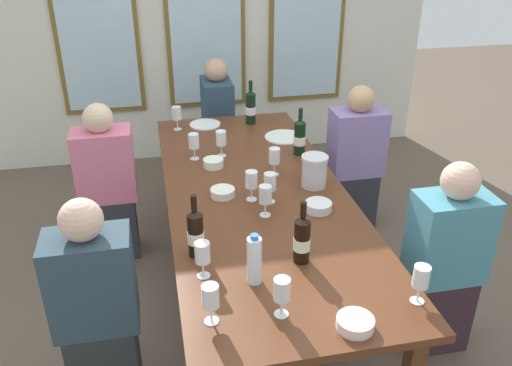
# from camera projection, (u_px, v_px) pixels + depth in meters

# --- Properties ---
(ground_plane) EXTENTS (12.00, 12.00, 0.00)m
(ground_plane) POSITION_uv_depth(u_px,v_px,m) (257.00, 294.00, 3.37)
(ground_plane) COLOR brown
(back_wall_with_windows) EXTENTS (4.22, 0.10, 2.90)m
(back_wall_with_windows) POSITION_uv_depth(u_px,v_px,m) (204.00, 2.00, 4.70)
(back_wall_with_windows) COLOR silver
(back_wall_with_windows) RESTS_ON ground
(dining_table) EXTENTS (1.02, 2.56, 0.74)m
(dining_table) POSITION_uv_depth(u_px,v_px,m) (257.00, 202.00, 3.06)
(dining_table) COLOR #592F1A
(dining_table) RESTS_ON ground
(white_plate_0) EXTENTS (0.23, 0.23, 0.01)m
(white_plate_0) POSITION_uv_depth(u_px,v_px,m) (205.00, 124.00, 3.98)
(white_plate_0) COLOR white
(white_plate_0) RESTS_ON dining_table
(white_plate_1) EXTENTS (0.28, 0.28, 0.01)m
(white_plate_1) POSITION_uv_depth(u_px,v_px,m) (284.00, 137.00, 3.76)
(white_plate_1) COLOR white
(white_plate_1) RESTS_ON dining_table
(metal_pitcher) EXTENTS (0.16, 0.16, 0.19)m
(metal_pitcher) POSITION_uv_depth(u_px,v_px,m) (314.00, 171.00, 3.06)
(metal_pitcher) COLOR silver
(metal_pitcher) RESTS_ON dining_table
(wine_bottle_0) EXTENTS (0.08, 0.08, 0.33)m
(wine_bottle_0) POSITION_uv_depth(u_px,v_px,m) (251.00, 107.00, 3.95)
(wine_bottle_0) COLOR black
(wine_bottle_0) RESTS_ON dining_table
(wine_bottle_1) EXTENTS (0.08, 0.08, 0.32)m
(wine_bottle_1) POSITION_uv_depth(u_px,v_px,m) (300.00, 137.00, 3.45)
(wine_bottle_1) COLOR black
(wine_bottle_1) RESTS_ON dining_table
(wine_bottle_2) EXTENTS (0.08, 0.08, 0.31)m
(wine_bottle_2) POSITION_uv_depth(u_px,v_px,m) (302.00, 239.00, 2.38)
(wine_bottle_2) COLOR black
(wine_bottle_2) RESTS_ON dining_table
(wine_bottle_3) EXTENTS (0.08, 0.08, 0.31)m
(wine_bottle_3) POSITION_uv_depth(u_px,v_px,m) (196.00, 233.00, 2.43)
(wine_bottle_3) COLOR black
(wine_bottle_3) RESTS_ON dining_table
(tasting_bowl_0) EXTENTS (0.13, 0.13, 0.05)m
(tasting_bowl_0) POSITION_uv_depth(u_px,v_px,m) (213.00, 163.00, 3.32)
(tasting_bowl_0) COLOR white
(tasting_bowl_0) RESTS_ON dining_table
(tasting_bowl_1) EXTENTS (0.15, 0.15, 0.05)m
(tasting_bowl_1) POSITION_uv_depth(u_px,v_px,m) (355.00, 323.00, 2.04)
(tasting_bowl_1) COLOR white
(tasting_bowl_1) RESTS_ON dining_table
(tasting_bowl_2) EXTENTS (0.14, 0.14, 0.05)m
(tasting_bowl_2) POSITION_uv_depth(u_px,v_px,m) (223.00, 193.00, 2.98)
(tasting_bowl_2) COLOR white
(tasting_bowl_2) RESTS_ON dining_table
(tasting_bowl_3) EXTENTS (0.14, 0.14, 0.05)m
(tasting_bowl_3) POSITION_uv_depth(u_px,v_px,m) (318.00, 206.00, 2.84)
(tasting_bowl_3) COLOR white
(tasting_bowl_3) RESTS_ON dining_table
(water_bottle) EXTENTS (0.06, 0.06, 0.24)m
(water_bottle) POSITION_uv_depth(u_px,v_px,m) (254.00, 260.00, 2.25)
(water_bottle) COLOR white
(water_bottle) RESTS_ON dining_table
(wine_glass_0) EXTENTS (0.07, 0.07, 0.17)m
(wine_glass_0) POSITION_uv_depth(u_px,v_px,m) (282.00, 290.00, 2.06)
(wine_glass_0) COLOR white
(wine_glass_0) RESTS_ON dining_table
(wine_glass_1) EXTENTS (0.07, 0.07, 0.17)m
(wine_glass_1) POSITION_uv_depth(u_px,v_px,m) (251.00, 180.00, 2.90)
(wine_glass_1) COLOR white
(wine_glass_1) RESTS_ON dining_table
(wine_glass_2) EXTENTS (0.07, 0.07, 0.17)m
(wine_glass_2) POSITION_uv_depth(u_px,v_px,m) (265.00, 195.00, 2.75)
(wine_glass_2) COLOR white
(wine_glass_2) RESTS_ON dining_table
(wine_glass_3) EXTENTS (0.07, 0.07, 0.17)m
(wine_glass_3) POSITION_uv_depth(u_px,v_px,m) (221.00, 139.00, 3.43)
(wine_glass_3) COLOR white
(wine_glass_3) RESTS_ON dining_table
(wine_glass_4) EXTENTS (0.07, 0.07, 0.17)m
(wine_glass_4) POSITION_uv_depth(u_px,v_px,m) (194.00, 142.00, 3.38)
(wine_glass_4) COLOR white
(wine_glass_4) RESTS_ON dining_table
(wine_glass_5) EXTENTS (0.07, 0.07, 0.17)m
(wine_glass_5) POSITION_uv_depth(u_px,v_px,m) (274.00, 157.00, 3.18)
(wine_glass_5) COLOR white
(wine_glass_5) RESTS_ON dining_table
(wine_glass_6) EXTENTS (0.07, 0.07, 0.17)m
(wine_glass_6) POSITION_uv_depth(u_px,v_px,m) (202.00, 253.00, 2.28)
(wine_glass_6) COLOR white
(wine_glass_6) RESTS_ON dining_table
(wine_glass_7) EXTENTS (0.07, 0.07, 0.17)m
(wine_glass_7) POSITION_uv_depth(u_px,v_px,m) (421.00, 279.00, 2.13)
(wine_glass_7) COLOR white
(wine_glass_7) RESTS_ON dining_table
(wine_glass_8) EXTENTS (0.07, 0.07, 0.17)m
(wine_glass_8) POSITION_uv_depth(u_px,v_px,m) (270.00, 182.00, 2.87)
(wine_glass_8) COLOR white
(wine_glass_8) RESTS_ON dining_table
(wine_glass_9) EXTENTS (0.07, 0.07, 0.17)m
(wine_glass_9) POSITION_uv_depth(u_px,v_px,m) (210.00, 297.00, 2.02)
(wine_glass_9) COLOR white
(wine_glass_9) RESTS_ON dining_table
(wine_glass_10) EXTENTS (0.07, 0.07, 0.17)m
(wine_glass_10) POSITION_uv_depth(u_px,v_px,m) (177.00, 114.00, 3.85)
(wine_glass_10) COLOR white
(wine_glass_10) RESTS_ON dining_table
(seated_person_0) EXTENTS (0.38, 0.24, 1.11)m
(seated_person_0) POSITION_uv_depth(u_px,v_px,m) (97.00, 310.00, 2.45)
(seated_person_0) COLOR #292E31
(seated_person_0) RESTS_ON ground
(seated_person_1) EXTENTS (0.38, 0.24, 1.11)m
(seated_person_1) POSITION_uv_depth(u_px,v_px,m) (444.00, 264.00, 2.78)
(seated_person_1) COLOR #35222C
(seated_person_1) RESTS_ON ground
(seated_person_2) EXTENTS (0.38, 0.24, 1.11)m
(seated_person_2) POSITION_uv_depth(u_px,v_px,m) (108.00, 187.00, 3.55)
(seated_person_2) COLOR #302F37
(seated_person_2) RESTS_ON ground
(seated_person_3) EXTENTS (0.38, 0.24, 1.11)m
(seated_person_3) POSITION_uv_depth(u_px,v_px,m) (355.00, 163.00, 3.88)
(seated_person_3) COLOR #2B2D37
(seated_person_3) RESTS_ON ground
(seated_person_4) EXTENTS (0.24, 0.38, 1.11)m
(seated_person_4) POSITION_uv_depth(u_px,v_px,m) (218.00, 126.00, 4.55)
(seated_person_4) COLOR #242A42
(seated_person_4) RESTS_ON ground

